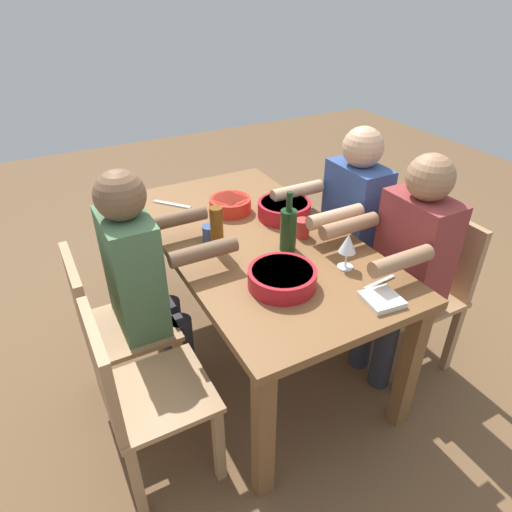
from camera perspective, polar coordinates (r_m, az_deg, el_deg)
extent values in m
plane|color=brown|center=(2.67, 0.00, -11.48)|extent=(8.00, 8.00, 0.00)
cube|color=brown|center=(2.24, 0.00, 1.97)|extent=(1.62, 0.86, 0.04)
cube|color=brown|center=(2.93, -13.49, 0.46)|extent=(0.07, 0.07, 0.70)
cube|color=brown|center=(1.85, 0.91, -21.60)|extent=(0.07, 0.07, 0.70)
cube|color=brown|center=(3.15, -0.50, 3.83)|extent=(0.07, 0.07, 0.70)
cube|color=brown|center=(2.19, 18.66, -13.09)|extent=(0.07, 0.07, 0.70)
cube|color=#A87F56|center=(2.72, 12.57, 0.14)|extent=(0.40, 0.40, 0.03)
cube|color=#A87F56|center=(2.73, 16.06, 4.88)|extent=(0.38, 0.04, 0.40)
cube|color=#A87F56|center=(2.65, 11.45, -6.63)|extent=(0.04, 0.04, 0.42)
cube|color=#A87F56|center=(2.86, 7.28, -2.93)|extent=(0.04, 0.04, 0.42)
cube|color=#A87F56|center=(2.85, 16.84, -4.45)|extent=(0.04, 0.04, 0.42)
cube|color=#A87F56|center=(3.04, 12.56, -1.15)|extent=(0.04, 0.04, 0.42)
cylinder|color=#2D2D38|center=(2.67, 9.44, -5.71)|extent=(0.11, 0.11, 0.45)
cylinder|color=#2D2D38|center=(2.77, 7.49, -3.95)|extent=(0.11, 0.11, 0.45)
cube|color=#334C8C|center=(2.55, 12.28, 5.29)|extent=(0.34, 0.20, 0.55)
cylinder|color=tan|center=(2.22, 9.93, 4.90)|extent=(0.07, 0.30, 0.07)
cylinder|color=tan|center=(2.47, 5.19, 8.14)|extent=(0.07, 0.30, 0.07)
sphere|color=tan|center=(2.41, 13.30, 13.15)|extent=(0.21, 0.21, 0.21)
cube|color=#A87F56|center=(1.90, -12.05, -16.50)|extent=(0.40, 0.40, 0.03)
cube|color=#A87F56|center=(1.74, -18.71, -13.54)|extent=(0.38, 0.04, 0.40)
cube|color=#A87F56|center=(2.21, -8.44, -15.99)|extent=(0.04, 0.04, 0.42)
cube|color=#A87F56|center=(2.01, -4.68, -22.52)|extent=(0.04, 0.04, 0.42)
cube|color=#A87F56|center=(2.17, -17.29, -18.64)|extent=(0.04, 0.04, 0.42)
cube|color=#A87F56|center=(1.96, -14.77, -25.76)|extent=(0.04, 0.04, 0.42)
cube|color=#A87F56|center=(2.22, -15.61, -8.55)|extent=(0.40, 0.40, 0.03)
cube|color=#A87F56|center=(2.08, -21.27, -5.42)|extent=(0.38, 0.04, 0.40)
cube|color=#A87F56|center=(2.52, -12.12, -9.10)|extent=(0.04, 0.04, 0.42)
cube|color=#A87F56|center=(2.28, -9.43, -14.18)|extent=(0.04, 0.04, 0.42)
cube|color=#A87F56|center=(2.49, -19.69, -11.22)|extent=(0.04, 0.04, 0.42)
cube|color=#A87F56|center=(2.24, -17.94, -16.68)|extent=(0.04, 0.04, 0.42)
cylinder|color=#2D2D38|center=(2.46, -10.38, -9.80)|extent=(0.11, 0.11, 0.45)
cylinder|color=#2D2D38|center=(2.34, -9.06, -12.16)|extent=(0.11, 0.11, 0.45)
cube|color=#4C724C|center=(2.06, -15.16, -2.02)|extent=(0.34, 0.20, 0.55)
cylinder|color=brown|center=(2.20, -10.02, 4.63)|extent=(0.07, 0.30, 0.07)
cylinder|color=brown|center=(1.92, -6.61, 0.53)|extent=(0.07, 0.30, 0.07)
sphere|color=brown|center=(1.89, -16.74, 7.31)|extent=(0.21, 0.21, 0.21)
cube|color=#A87F56|center=(2.47, 19.07, -4.72)|extent=(0.40, 0.40, 0.03)
cube|color=#A87F56|center=(2.48, 22.89, 0.52)|extent=(0.38, 0.04, 0.40)
cube|color=#A87F56|center=(2.42, 18.07, -12.31)|extent=(0.04, 0.04, 0.42)
cube|color=#A87F56|center=(2.59, 12.90, -7.91)|extent=(0.04, 0.04, 0.42)
cube|color=#A87F56|center=(2.63, 23.44, -9.41)|extent=(0.04, 0.04, 0.42)
cube|color=#A87F56|center=(2.79, 18.31, -5.57)|extent=(0.04, 0.04, 0.42)
cylinder|color=#2D2D38|center=(2.42, 15.79, -11.31)|extent=(0.11, 0.11, 0.45)
cylinder|color=#2D2D38|center=(2.51, 13.35, -9.20)|extent=(0.11, 0.11, 0.45)
cube|color=maroon|center=(2.27, 19.27, 0.64)|extent=(0.34, 0.20, 0.55)
cylinder|color=#9E7251|center=(1.94, 17.79, -0.59)|extent=(0.07, 0.30, 0.07)
cylinder|color=#9E7251|center=(2.15, 11.62, 3.73)|extent=(0.07, 0.30, 0.07)
sphere|color=#9E7251|center=(2.11, 21.06, 9.20)|extent=(0.21, 0.21, 0.21)
cylinder|color=#B21923|center=(2.40, 3.54, 5.85)|extent=(0.28, 0.28, 0.09)
cylinder|color=#2D7028|center=(2.39, 3.57, 6.46)|extent=(0.24, 0.24, 0.03)
cylinder|color=#B21923|center=(1.87, 3.30, -2.77)|extent=(0.28, 0.28, 0.08)
cylinder|color=orange|center=(1.85, 3.32, -2.13)|extent=(0.25, 0.25, 0.03)
cylinder|color=red|center=(2.46, -3.24, 6.44)|extent=(0.22, 0.22, 0.08)
cylinder|color=beige|center=(2.45, -3.26, 6.96)|extent=(0.20, 0.20, 0.03)
cylinder|color=#193819|center=(2.08, 4.07, 3.23)|extent=(0.08, 0.08, 0.20)
cylinder|color=#193819|center=(2.02, 4.22, 6.84)|extent=(0.03, 0.03, 0.09)
cylinder|color=brown|center=(2.07, -4.95, 3.33)|extent=(0.06, 0.06, 0.22)
cylinder|color=silver|center=(2.03, 11.13, -1.35)|extent=(0.07, 0.07, 0.01)
cylinder|color=silver|center=(2.01, 11.25, -0.38)|extent=(0.01, 0.01, 0.07)
cone|color=silver|center=(1.97, 11.49, 1.57)|extent=(0.08, 0.08, 0.08)
cylinder|color=red|center=(2.22, 5.81, 3.51)|extent=(0.07, 0.07, 0.09)
cylinder|color=#334C8C|center=(2.18, -5.81, 2.79)|extent=(0.07, 0.07, 0.08)
cube|color=silver|center=(1.97, 15.25, -3.20)|extent=(0.03, 0.17, 0.01)
cube|color=silver|center=(2.59, -10.48, 6.40)|extent=(0.19, 0.17, 0.01)
cube|color=white|center=(1.86, 15.52, -5.27)|extent=(0.15, 0.15, 0.02)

